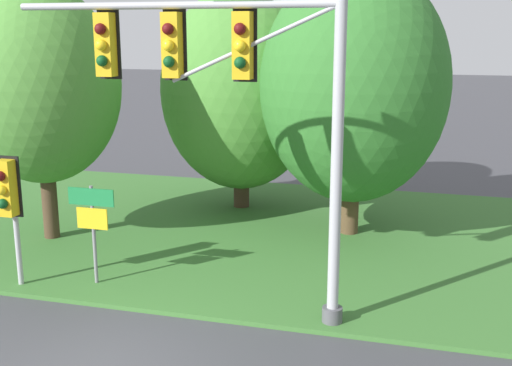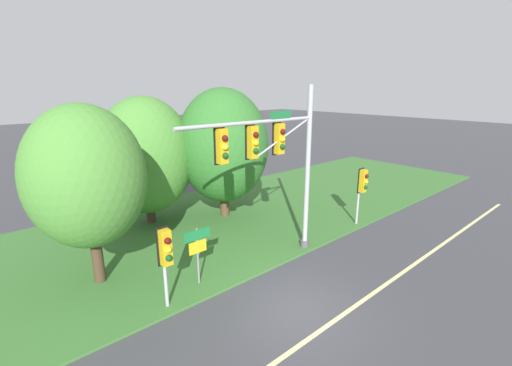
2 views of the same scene
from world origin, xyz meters
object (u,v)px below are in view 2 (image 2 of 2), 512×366
at_px(route_sign_post, 198,246).
at_px(tree_nearest_road, 86,178).
at_px(traffic_signal_mast, 276,155).
at_px(pedestrian_signal_further_along, 166,252).
at_px(tree_left_of_mast, 146,156).
at_px(pedestrian_signal_near_kerb, 362,184).
at_px(tree_behind_signpost, 223,146).

bearing_deg(route_sign_post, tree_nearest_road, 136.94).
height_order(traffic_signal_mast, pedestrian_signal_further_along, traffic_signal_mast).
relative_size(route_sign_post, tree_left_of_mast, 0.33).
bearing_deg(pedestrian_signal_further_along, route_sign_post, 23.20).
xyz_separation_m(pedestrian_signal_further_along, tree_nearest_road, (-1.23, 3.32, 2.05)).
height_order(tree_nearest_road, tree_left_of_mast, tree_left_of_mast).
bearing_deg(traffic_signal_mast, pedestrian_signal_near_kerb, -1.55).
distance_m(traffic_signal_mast, pedestrian_signal_near_kerb, 6.67).
xyz_separation_m(pedestrian_signal_near_kerb, tree_nearest_road, (-12.56, 3.37, 1.87)).
relative_size(route_sign_post, tree_behind_signpost, 0.31).
xyz_separation_m(pedestrian_signal_near_kerb, pedestrian_signal_further_along, (-11.32, 0.05, -0.18)).
distance_m(tree_left_of_mast, tree_behind_signpost, 4.15).
xyz_separation_m(tree_nearest_road, tree_left_of_mast, (4.12, 4.43, -0.41)).
distance_m(pedestrian_signal_near_kerb, tree_behind_signpost, 7.83).
bearing_deg(tree_behind_signpost, tree_nearest_road, -161.64).
xyz_separation_m(tree_nearest_road, tree_behind_signpost, (7.83, 2.60, -0.05)).
bearing_deg(tree_left_of_mast, tree_behind_signpost, -26.25).
bearing_deg(tree_behind_signpost, pedestrian_signal_near_kerb, -51.61).
distance_m(pedestrian_signal_further_along, tree_behind_signpost, 9.09).
height_order(pedestrian_signal_further_along, route_sign_post, pedestrian_signal_further_along).
height_order(route_sign_post, tree_left_of_mast, tree_left_of_mast).
bearing_deg(pedestrian_signal_further_along, tree_left_of_mast, 69.58).
xyz_separation_m(pedestrian_signal_further_along, route_sign_post, (1.59, 0.68, -0.57)).
xyz_separation_m(pedestrian_signal_near_kerb, tree_left_of_mast, (-8.44, 7.80, 1.46)).
bearing_deg(tree_nearest_road, pedestrian_signal_near_kerb, -15.01).
bearing_deg(pedestrian_signal_near_kerb, tree_left_of_mast, 137.26).
relative_size(traffic_signal_mast, tree_nearest_road, 1.09).
relative_size(traffic_signal_mast, pedestrian_signal_further_along, 2.51).
distance_m(traffic_signal_mast, tree_left_of_mast, 7.99).
distance_m(traffic_signal_mast, tree_behind_signpost, 6.02).
bearing_deg(tree_left_of_mast, route_sign_post, -100.36).
height_order(pedestrian_signal_further_along, tree_nearest_road, tree_nearest_road).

